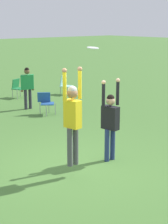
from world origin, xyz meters
TOP-DOWN VIEW (x-y plane):
  - ground_plane at (0.00, 0.00)m, footprint 120.00×120.00m
  - person_jumping at (-0.48, -0.39)m, footprint 0.51×0.39m
  - person_defending at (0.84, -0.20)m, footprint 0.58×0.45m
  - frisbee at (0.27, -0.18)m, footprint 0.27×0.27m
  - camping_chair_0 at (3.20, 8.12)m, footprint 0.62×0.67m
  - camping_chair_2 at (5.32, 7.37)m, footprint 0.61×0.66m
  - camping_chair_4 at (2.40, 4.74)m, footprint 0.67×0.74m
  - person_spectator_far at (2.33, 5.88)m, footprint 0.61×0.34m

SIDE VIEW (x-z plane):
  - ground_plane at x=0.00m, z-range 0.00..0.00m
  - camping_chair_4 at x=2.40m, z-range 0.08..0.89m
  - camping_chair_0 at x=3.20m, z-range 0.08..0.92m
  - camping_chair_2 at x=5.32m, z-range 0.06..0.95m
  - person_spectator_far at x=2.33m, z-range 0.16..1.79m
  - person_defending at x=0.84m, z-range 0.05..2.08m
  - person_jumping at x=-0.48m, z-range 0.34..2.50m
  - frisbee at x=0.27m, z-range 2.77..2.81m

